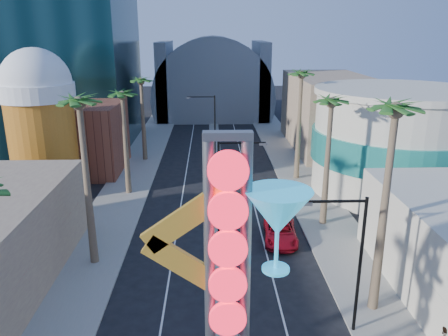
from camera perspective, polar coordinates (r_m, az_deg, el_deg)
The scene contains 19 objects.
sidewalk_west at distance 50.50m, azimuth -11.88°, elevation -1.18°, with size 5.00×100.00×0.15m, color gray.
sidewalk_east at distance 50.74m, azimuth 9.75°, elevation -0.96°, with size 5.00×100.00×0.15m, color gray.
median at distance 52.57m, azimuth -1.09°, elevation -0.04°, with size 1.60×84.00×0.15m, color gray.
brick_filler_west at distance 53.76m, azimuth -18.46°, elevation 3.78°, with size 10.00×10.00×8.00m, color brown.
filler_east at distance 63.32m, azimuth 13.50°, elevation 7.10°, with size 10.00×20.00×10.00m, color #93745F.
beer_mug at distance 45.90m, azimuth -22.85°, elevation 5.99°, with size 7.00×7.00×14.50m.
turquoise_building at distance 47.28m, azimuth 21.44°, elevation 3.22°, with size 16.60×16.60×10.60m.
canopy at distance 84.91m, azimuth -1.44°, elevation 9.67°, with size 22.00×16.00×22.00m.
neon_sign at distance 17.44m, azimuth 3.21°, elevation -12.27°, with size 6.53×2.60×12.55m.
streetlight_0 at distance 33.99m, azimuth 0.22°, elevation -1.49°, with size 3.79×0.25×8.00m.
streetlight_1 at distance 57.19m, azimuth -1.75°, elevation 6.37°, with size 3.79×0.25×8.00m.
streetlight_2 at distance 24.14m, azimuth 16.40°, elevation -10.71°, with size 3.45×0.25×8.00m.
palm_1 at distance 29.78m, azimuth -18.29°, elevation 6.72°, with size 2.40×2.40×12.70m.
palm_2 at distance 43.42m, azimuth -13.10°, elevation 8.51°, with size 2.40×2.40×11.20m.
palm_3 at distance 55.13m, azimuth -10.76°, elevation 10.50°, with size 2.40×2.40×11.20m.
palm_5 at distance 24.57m, azimuth 21.35°, elevation 5.31°, with size 2.40×2.40×13.20m.
palm_6 at distance 35.95m, azimuth 13.82°, elevation 7.38°, with size 2.40×2.40×11.70m.
palm_7 at distance 47.38m, azimuth 10.06°, elevation 11.06°, with size 2.40×2.40×12.70m.
red_pickup at distance 35.18m, azimuth 7.37°, elevation -8.23°, with size 2.49×5.41×1.50m, color #A70C1A.
Camera 1 is at (-0.63, -12.11, 15.98)m, focal length 35.00 mm.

